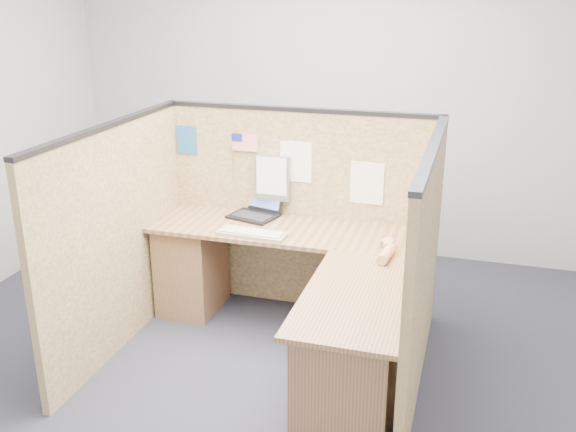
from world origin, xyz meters
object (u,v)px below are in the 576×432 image
(keyboard, at_px, (252,234))
(mouse, at_px, (388,245))
(laptop, at_px, (256,207))
(l_desk, at_px, (296,299))

(keyboard, xyz_separation_m, mouse, (0.92, 0.05, 0.01))
(laptop, distance_m, mouse, 1.11)
(l_desk, xyz_separation_m, laptop, (-0.49, 0.61, 0.40))
(keyboard, bearing_deg, l_desk, -23.89)
(l_desk, xyz_separation_m, mouse, (0.55, 0.24, 0.36))
(laptop, xyz_separation_m, keyboard, (0.12, -0.42, -0.04))
(keyboard, bearing_deg, laptop, 109.02)
(l_desk, relative_size, keyboard, 4.03)
(l_desk, relative_size, mouse, 19.33)
(l_desk, bearing_deg, mouse, 23.52)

